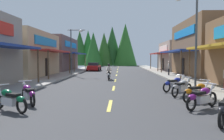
% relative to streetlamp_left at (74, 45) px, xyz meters
% --- Properties ---
extents(ground, '(10.24, 75.12, 0.10)m').
position_rel_streetlamp_left_xyz_m(ground, '(5.17, -3.14, -3.75)').
color(ground, '#38383A').
extents(sidewalk_left, '(2.72, 75.12, 0.12)m').
position_rel_streetlamp_left_xyz_m(sidewalk_left, '(-1.30, -3.14, -3.64)').
color(sidewalk_left, '#9E9991').
rests_on(sidewalk_left, ground).
extents(sidewalk_right, '(2.72, 75.12, 0.12)m').
position_rel_streetlamp_left_xyz_m(sidewalk_right, '(11.65, -3.14, -3.64)').
color(sidewalk_right, gray).
rests_on(sidewalk_right, ground).
extents(centerline_dashes, '(0.16, 52.29, 0.01)m').
position_rel_streetlamp_left_xyz_m(centerline_dashes, '(5.17, 1.05, -3.70)').
color(centerline_dashes, '#E0C64C').
rests_on(centerline_dashes, ground).
extents(storefront_left_middle, '(8.76, 10.10, 5.04)m').
position_rel_streetlamp_left_xyz_m(storefront_left_middle, '(-6.10, -2.03, -1.18)').
color(storefront_left_middle, tan).
rests_on(storefront_left_middle, ground).
extents(storefront_left_far, '(9.14, 11.63, 5.56)m').
position_rel_streetlamp_left_xyz_m(storefront_left_far, '(-6.30, 10.22, -0.92)').
color(storefront_left_far, brown).
rests_on(storefront_left_far, ground).
extents(storefront_right_middle, '(7.85, 11.42, 6.44)m').
position_rel_streetlamp_left_xyz_m(storefront_right_middle, '(16.00, -0.46, -0.49)').
color(storefront_right_middle, brown).
rests_on(storefront_right_middle, ground).
extents(storefront_right_far, '(10.06, 9.39, 4.85)m').
position_rel_streetlamp_left_xyz_m(storefront_right_far, '(17.10, 11.35, -1.28)').
color(storefront_right_far, gray).
rests_on(storefront_right_far, ground).
extents(streetlamp_left, '(2.12, 0.30, 5.60)m').
position_rel_streetlamp_left_xyz_m(streetlamp_left, '(0.00, 0.00, 0.00)').
color(streetlamp_left, '#474C51').
rests_on(streetlamp_left, ground).
extents(streetlamp_right, '(2.12, 0.30, 6.22)m').
position_rel_streetlamp_left_xyz_m(streetlamp_right, '(10.37, -11.63, 0.35)').
color(streetlamp_right, '#474C51').
rests_on(streetlamp_right, ground).
extents(motorcycle_parked_right_2, '(1.75, 1.39, 1.04)m').
position_rel_streetlamp_left_xyz_m(motorcycle_parked_right_2, '(9.01, -17.42, -3.21)').
color(motorcycle_parked_right_2, black).
rests_on(motorcycle_parked_right_2, ground).
extents(motorcycle_parked_right_3, '(1.83, 1.28, 1.04)m').
position_rel_streetlamp_left_xyz_m(motorcycle_parked_right_3, '(9.36, -15.88, -3.21)').
color(motorcycle_parked_right_3, black).
rests_on(motorcycle_parked_right_3, ground).
extents(motorcycle_parked_right_4, '(1.57, 1.60, 1.04)m').
position_rel_streetlamp_left_xyz_m(motorcycle_parked_right_4, '(9.07, -14.24, -3.21)').
color(motorcycle_parked_right_4, black).
rests_on(motorcycle_parked_right_4, ground).
extents(motorcycle_parked_right_5, '(1.82, 1.30, 1.04)m').
position_rel_streetlamp_left_xyz_m(motorcycle_parked_right_5, '(9.07, -12.65, -3.21)').
color(motorcycle_parked_right_5, black).
rests_on(motorcycle_parked_right_5, ground).
extents(motorcycle_parked_left_1, '(1.90, 1.17, 1.04)m').
position_rel_streetlamp_left_xyz_m(motorcycle_parked_left_1, '(1.30, -18.15, -3.21)').
color(motorcycle_parked_left_1, black).
rests_on(motorcycle_parked_left_1, ground).
extents(motorcycle_parked_left_2, '(1.36, 1.78, 1.04)m').
position_rel_streetlamp_left_xyz_m(motorcycle_parked_left_2, '(1.44, -16.77, -3.21)').
color(motorcycle_parked_left_2, black).
rests_on(motorcycle_parked_left_2, ground).
extents(rider_cruising_lead, '(0.60, 2.14, 1.57)m').
position_rel_streetlamp_left_xyz_m(rider_cruising_lead, '(4.54, -5.40, -3.05)').
color(rider_cruising_lead, black).
rests_on(rider_cruising_lead, ground).
extents(pedestrian_browsing, '(0.29, 0.57, 1.74)m').
position_rel_streetlamp_left_xyz_m(pedestrian_browsing, '(11.31, -0.67, -2.69)').
color(pedestrian_browsing, black).
rests_on(pedestrian_browsing, ground).
extents(parked_car_curbside, '(2.13, 4.33, 1.40)m').
position_rel_streetlamp_left_xyz_m(parked_car_curbside, '(1.25, 9.95, -3.02)').
color(parked_car_curbside, '#B21919').
rests_on(parked_car_curbside, ground).
extents(treeline_backdrop, '(19.64, 12.13, 11.89)m').
position_rel_streetlamp_left_xyz_m(treeline_backdrop, '(0.71, 37.20, 1.67)').
color(treeline_backdrop, '#235223').
rests_on(treeline_backdrop, ground).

